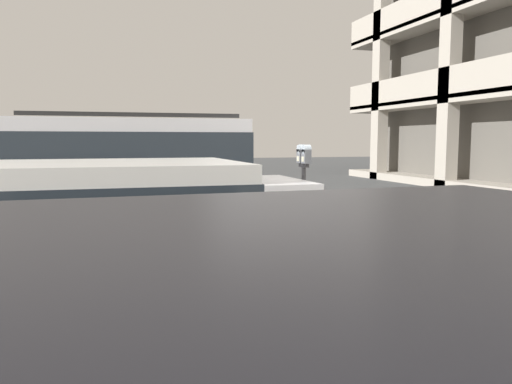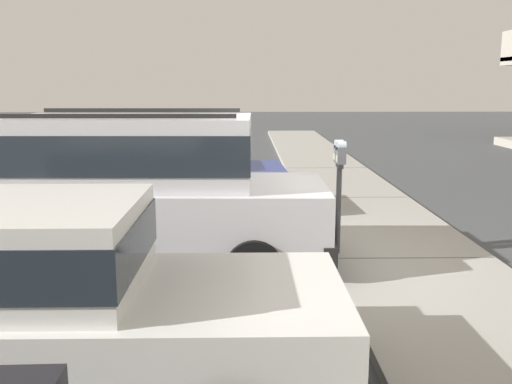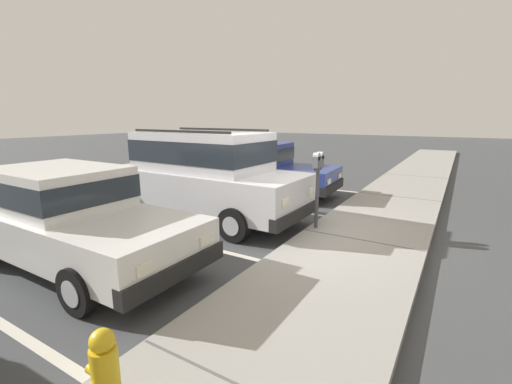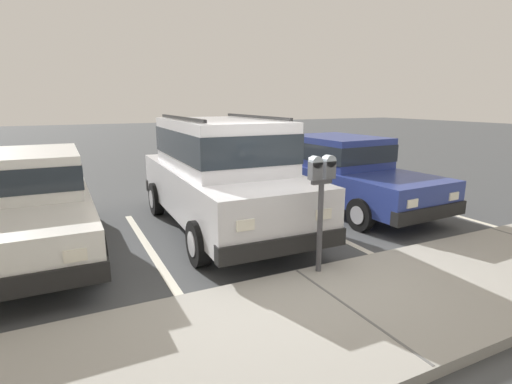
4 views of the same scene
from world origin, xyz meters
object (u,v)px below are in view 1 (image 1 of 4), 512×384
object	(u,v)px
red_sedan	(112,187)
parking_meter_near	(304,169)
dark_hatchback	(133,256)
silver_suv	(135,186)

from	to	relation	value
red_sedan	parking_meter_near	world-z (taller)	parking_meter_near
dark_hatchback	parking_meter_near	distance (m)	4.42
red_sedan	dark_hatchback	distance (m)	5.98
red_sedan	parking_meter_near	distance (m)	3.89
parking_meter_near	red_sedan	bearing A→B (deg)	-132.36
silver_suv	red_sedan	world-z (taller)	silver_suv
silver_suv	red_sedan	bearing A→B (deg)	-173.78
silver_suv	dark_hatchback	xyz separation A→B (m)	(3.06, -0.21, -0.27)
silver_suv	parking_meter_near	size ratio (longest dim) A/B	3.18
red_sedan	parking_meter_near	bearing A→B (deg)	44.94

